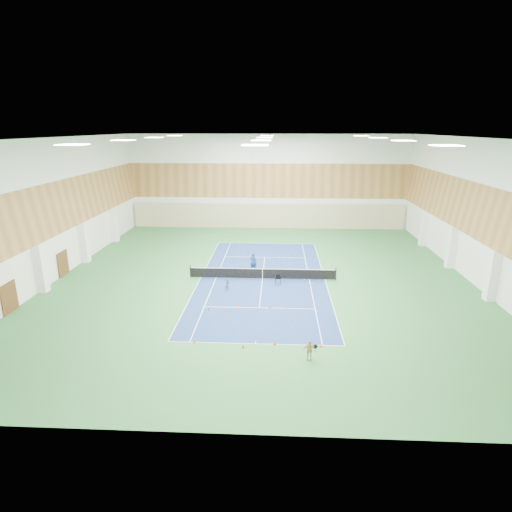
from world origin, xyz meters
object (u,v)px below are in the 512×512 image
Objects in this scene: coach at (253,262)px; child_court at (228,285)px; tennis_net at (262,273)px; ball_cart at (278,280)px; child_apron at (309,350)px.

child_court is (-1.83, -4.93, -0.40)m from coach.
tennis_net reaches higher than ball_cart.
ball_cart is (4.12, 1.60, -0.10)m from child_court.
child_court is at bearing -162.93° from ball_cart.
tennis_net is at bearing 131.19° from ball_cart.
child_apron reaches higher than tennis_net.
ball_cart is at bearing 147.57° from coach.
coach is at bearing 61.38° from child_court.
ball_cart is (2.29, -3.34, -0.50)m from coach.
coach reaches higher than child_court.
tennis_net is at bearing 100.61° from child_apron.
child_court is at bearing -132.98° from tennis_net.
ball_cart is at bearing 12.90° from child_court.
tennis_net is 13.93m from child_apron.
coach is at bearing 114.91° from tennis_net.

